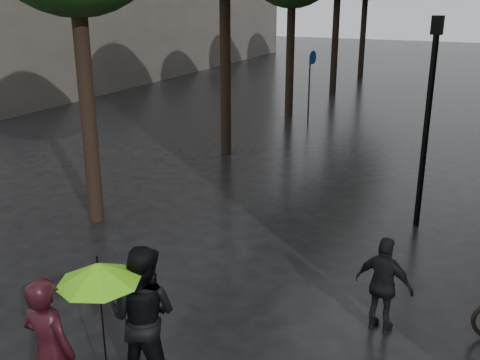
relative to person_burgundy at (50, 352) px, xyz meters
The scene contains 6 objects.
person_burgundy is the anchor object (origin of this frame).
person_black 1.17m from the person_burgundy, 63.16° to the left, with size 0.91×0.71×1.88m, color black.
lime_umbrella 1.02m from the person_burgundy, 59.72° to the left, with size 0.98×0.98×1.45m.
pedestrian_walking 4.60m from the person_burgundy, 48.75° to the left, with size 0.86×0.36×1.48m, color black.
lamp_post 8.43m from the person_burgundy, 69.29° to the left, with size 0.22×0.22×4.33m.
cycle_sign 16.52m from the person_burgundy, 98.10° to the left, with size 0.14×0.49×2.71m.
Camera 1 is at (3.55, -2.03, 4.74)m, focal length 42.00 mm.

